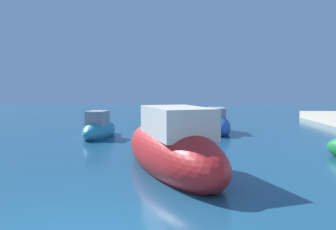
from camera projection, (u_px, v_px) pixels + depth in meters
The scene contains 3 objects.
moored_boat_1 at pixel (171, 148), 9.08m from camera, with size 3.94×6.27×2.08m.
moored_boat_2 at pixel (217, 125), 16.69m from camera, with size 1.41×3.86×1.48m.
moored_boat_4 at pixel (99, 129), 15.08m from camera, with size 1.32×3.27×1.42m.
Camera 1 is at (1.61, -3.83, 2.19)m, focal length 35.44 mm.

